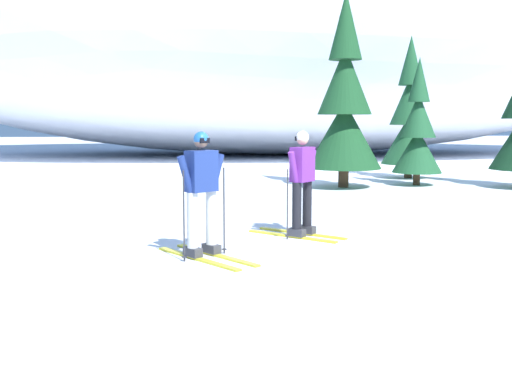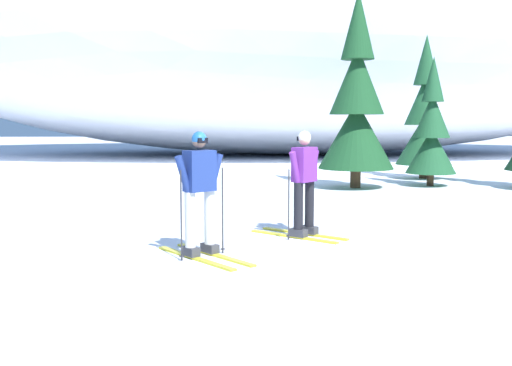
# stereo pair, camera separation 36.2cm
# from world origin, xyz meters

# --- Properties ---
(ground_plane) EXTENTS (120.00, 120.00, 0.00)m
(ground_plane) POSITION_xyz_m (0.00, 0.00, 0.00)
(ground_plane) COLOR white
(skier_purple_jacket) EXTENTS (1.51, 1.41, 1.71)m
(skier_purple_jacket) POSITION_xyz_m (0.01, 1.17, 0.89)
(skier_purple_jacket) COLOR gold
(skier_purple_jacket) RESTS_ON ground
(skier_navy_jacket) EXTENTS (1.38, 1.64, 1.73)m
(skier_navy_jacket) POSITION_xyz_m (-1.60, -0.11, 0.90)
(skier_navy_jacket) COLOR gold
(skier_navy_jacket) RESTS_ON ground
(pine_tree_far_left) EXTENTS (2.09, 2.09, 5.41)m
(pine_tree_far_left) POSITION_xyz_m (2.39, 7.95, 2.26)
(pine_tree_far_left) COLOR #47301E
(pine_tree_far_left) RESTS_ON ground
(pine_tree_center_left) EXTENTS (1.42, 1.42, 3.67)m
(pine_tree_center_left) POSITION_xyz_m (4.65, 8.30, 1.54)
(pine_tree_center_left) COLOR #47301E
(pine_tree_center_left) RESTS_ON ground
(pine_tree_center_right) EXTENTS (1.77, 1.77, 4.58)m
(pine_tree_center_right) POSITION_xyz_m (5.16, 10.40, 1.92)
(pine_tree_center_right) COLOR #47301E
(pine_tree_center_right) RESTS_ON ground
(snow_ridge_background) EXTENTS (45.61, 21.85, 13.97)m
(snow_ridge_background) POSITION_xyz_m (2.80, 24.39, 6.98)
(snow_ridge_background) COLOR white
(snow_ridge_background) RESTS_ON ground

